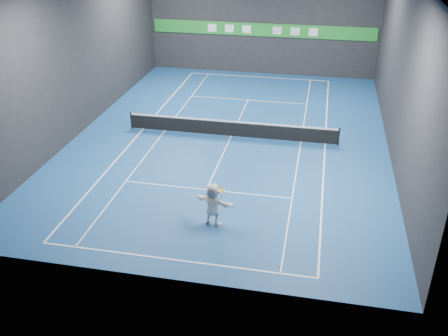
% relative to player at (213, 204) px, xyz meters
% --- Properties ---
extents(ground, '(26.00, 26.00, 0.00)m').
position_rel_player_xyz_m(ground, '(-0.95, 9.17, -0.97)').
color(ground, navy).
rests_on(ground, ground).
extents(wall_back, '(18.00, 0.10, 9.00)m').
position_rel_player_xyz_m(wall_back, '(-0.95, 22.17, 3.53)').
color(wall_back, black).
rests_on(wall_back, ground).
extents(wall_front, '(18.00, 0.10, 9.00)m').
position_rel_player_xyz_m(wall_front, '(-0.95, -3.83, 3.53)').
color(wall_front, black).
rests_on(wall_front, ground).
extents(wall_left, '(0.10, 26.00, 9.00)m').
position_rel_player_xyz_m(wall_left, '(-9.95, 9.17, 3.53)').
color(wall_left, black).
rests_on(wall_left, ground).
extents(wall_right, '(0.10, 26.00, 9.00)m').
position_rel_player_xyz_m(wall_right, '(8.05, 9.17, 3.53)').
color(wall_right, black).
rests_on(wall_right, ground).
extents(baseline_near, '(10.98, 0.08, 0.01)m').
position_rel_player_xyz_m(baseline_near, '(-0.95, -2.72, -0.97)').
color(baseline_near, white).
rests_on(baseline_near, ground).
extents(baseline_far, '(10.98, 0.08, 0.01)m').
position_rel_player_xyz_m(baseline_far, '(-0.95, 21.06, -0.97)').
color(baseline_far, white).
rests_on(baseline_far, ground).
extents(sideline_doubles_left, '(0.08, 23.78, 0.01)m').
position_rel_player_xyz_m(sideline_doubles_left, '(-6.44, 9.17, -0.97)').
color(sideline_doubles_left, white).
rests_on(sideline_doubles_left, ground).
extents(sideline_doubles_right, '(0.08, 23.78, 0.01)m').
position_rel_player_xyz_m(sideline_doubles_right, '(4.54, 9.17, -0.97)').
color(sideline_doubles_right, white).
rests_on(sideline_doubles_right, ground).
extents(sideline_singles_left, '(0.06, 23.78, 0.01)m').
position_rel_player_xyz_m(sideline_singles_left, '(-5.06, 9.17, -0.97)').
color(sideline_singles_left, white).
rests_on(sideline_singles_left, ground).
extents(sideline_singles_right, '(0.06, 23.78, 0.01)m').
position_rel_player_xyz_m(sideline_singles_right, '(3.16, 9.17, -0.97)').
color(sideline_singles_right, white).
rests_on(sideline_singles_right, ground).
extents(service_line_near, '(8.23, 0.06, 0.01)m').
position_rel_player_xyz_m(service_line_near, '(-0.95, 2.77, -0.97)').
color(service_line_near, white).
rests_on(service_line_near, ground).
extents(service_line_far, '(8.23, 0.06, 0.01)m').
position_rel_player_xyz_m(service_line_far, '(-0.95, 15.57, -0.97)').
color(service_line_far, white).
rests_on(service_line_far, ground).
extents(center_service_line, '(0.06, 12.80, 0.01)m').
position_rel_player_xyz_m(center_service_line, '(-0.95, 9.17, -0.97)').
color(center_service_line, white).
rests_on(center_service_line, ground).
extents(player, '(1.90, 1.07, 1.95)m').
position_rel_player_xyz_m(player, '(0.00, 0.00, 0.00)').
color(player, white).
rests_on(player, ground).
extents(tennis_ball, '(0.07, 0.07, 0.07)m').
position_rel_player_xyz_m(tennis_ball, '(-0.22, 0.17, 1.95)').
color(tennis_ball, '#BFE426').
rests_on(tennis_ball, player).
extents(tennis_net, '(12.50, 0.10, 1.07)m').
position_rel_player_xyz_m(tennis_net, '(-0.95, 9.17, -0.43)').
color(tennis_net, black).
rests_on(tennis_net, ground).
extents(sponsor_banner, '(17.64, 0.11, 1.00)m').
position_rel_player_xyz_m(sponsor_banner, '(-0.95, 22.11, 2.53)').
color(sponsor_banner, '#20932C').
rests_on(sponsor_banner, wall_back).
extents(tennis_racket, '(0.47, 0.34, 0.65)m').
position_rel_player_xyz_m(tennis_racket, '(0.30, 0.05, 0.68)').
color(tennis_racket, red).
rests_on(tennis_racket, player).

